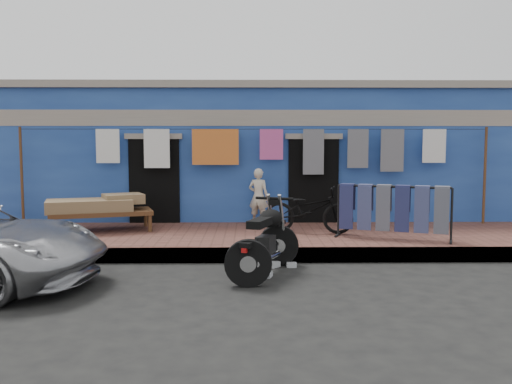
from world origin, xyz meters
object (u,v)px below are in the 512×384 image
Objects in this scene: seated_person at (258,196)px; bicycle at (309,204)px; motorcycle at (264,238)px; charpoy at (101,214)px; jeans_rack at (393,211)px.

bicycle is at bearing 150.99° from seated_person.
charpoy is at bearing 160.47° from motorcycle.
bicycle is 0.76× the size of charpoy.
charpoy is (-3.15, -0.87, -0.26)m from seated_person.
bicycle reaches higher than jeans_rack.
bicycle is 1.63m from jeans_rack.
jeans_rack is (5.59, -0.93, 0.16)m from charpoy.
jeans_rack reaches higher than charpoy.
charpoy is (-4.11, 0.26, -0.21)m from bicycle.
motorcycle is 2.98m from jeans_rack.
seated_person reaches higher than charpoy.
jeans_rack is at bearing -9.45° from charpoy.
seated_person is 3.28m from charpoy.
motorcycle is (-0.93, -2.41, -0.23)m from bicycle.
charpoy is 5.67m from jeans_rack.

